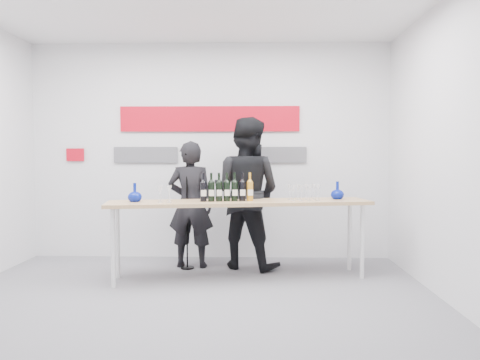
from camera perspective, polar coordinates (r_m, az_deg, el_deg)
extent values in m
plane|color=slate|center=(4.81, -5.88, -14.41)|extent=(5.00, 5.00, 0.00)
cube|color=silver|center=(6.58, -3.70, 3.52)|extent=(5.00, 0.04, 3.00)
cube|color=red|center=(6.57, -3.73, 7.45)|extent=(2.50, 0.02, 0.35)
cube|color=#59595E|center=(6.70, -11.42, 3.03)|extent=(0.90, 0.02, 0.22)
cube|color=#59595E|center=(6.53, 4.18, 3.09)|extent=(0.90, 0.02, 0.22)
cube|color=red|center=(6.99, -19.45, 2.92)|extent=(0.25, 0.02, 0.18)
cube|color=tan|center=(5.45, -0.03, -2.76)|extent=(3.10, 1.10, 0.04)
cylinder|color=silver|center=(5.31, -15.23, -8.00)|extent=(0.05, 0.05, 0.87)
cylinder|color=silver|center=(5.69, 14.68, -7.26)|extent=(0.05, 0.05, 0.87)
cylinder|color=silver|center=(5.70, -14.70, -7.23)|extent=(0.05, 0.05, 0.87)
cylinder|color=silver|center=(6.06, 13.21, -6.61)|extent=(0.05, 0.05, 0.87)
imported|color=black|center=(6.06, -6.04, -2.96)|extent=(0.62, 0.43, 1.62)
imported|color=black|center=(5.99, 0.72, -1.58)|extent=(1.15, 1.04, 1.92)
cylinder|color=black|center=(6.10, -6.44, -10.58)|extent=(0.17, 0.17, 0.02)
cylinder|color=black|center=(5.97, -6.48, -3.93)|extent=(0.02, 0.02, 1.44)
sphere|color=black|center=(5.90, -6.56, 3.19)|extent=(0.05, 0.05, 0.05)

